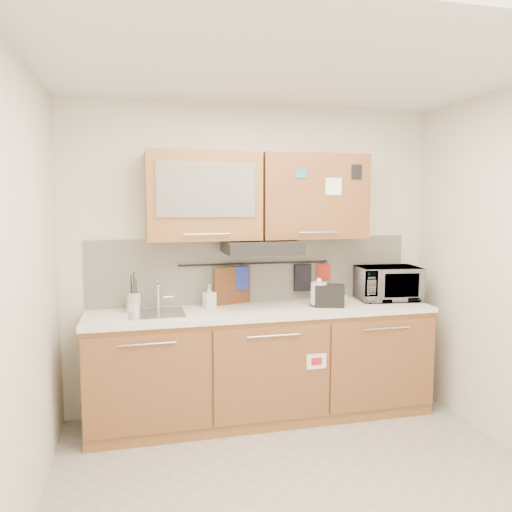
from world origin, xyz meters
TOP-DOWN VIEW (x-y plane):
  - floor at (0.00, 0.00)m, footprint 3.20×3.20m
  - ceiling at (0.00, 0.00)m, footprint 3.20×3.20m
  - wall_back at (0.00, 1.50)m, footprint 3.20×0.00m
  - wall_left at (-1.60, 0.00)m, footprint 0.00×3.00m
  - base_cabinet at (0.00, 1.19)m, footprint 2.80×0.64m
  - countertop at (0.00, 1.19)m, footprint 2.82×0.62m
  - backsplash at (0.00, 1.49)m, footprint 2.80×0.02m
  - upper_cabinets at (-0.00, 1.32)m, footprint 1.82×0.37m
  - range_hood at (0.00, 1.25)m, footprint 0.60×0.46m
  - sink at (-0.85, 1.21)m, footprint 0.42×0.40m
  - utensil_rail at (0.00, 1.45)m, footprint 1.30×0.02m
  - utensil_crock at (-1.02, 1.31)m, footprint 0.13×0.13m
  - kettle at (0.48, 1.19)m, footprint 0.18×0.17m
  - toaster at (0.56, 1.14)m, footprint 0.27×0.21m
  - microwave at (1.17, 1.29)m, footprint 0.57×0.42m
  - soap_bottle at (-0.42, 1.33)m, footprint 0.11×0.11m
  - cutting_board at (-0.20, 1.44)m, footprint 0.33×0.12m
  - oven_mitt at (-0.13, 1.44)m, footprint 0.12×0.05m
  - dark_pouch at (0.42, 1.44)m, footprint 0.15×0.05m
  - pot_holder at (0.62, 1.44)m, footprint 0.12×0.06m

SIDE VIEW (x-z plane):
  - floor at x=0.00m, z-range 0.00..0.00m
  - base_cabinet at x=0.00m, z-range -0.03..0.85m
  - countertop at x=0.00m, z-range 0.88..0.92m
  - sink at x=-0.85m, z-range 0.79..1.05m
  - utensil_crock at x=-1.02m, z-range 0.84..1.16m
  - kettle at x=0.48m, z-range 0.89..1.13m
  - toaster at x=0.56m, z-range 0.92..1.10m
  - soap_bottle at x=-0.42m, z-range 0.92..1.11m
  - cutting_board at x=-0.20m, z-range 0.83..1.24m
  - microwave at x=1.17m, z-range 0.92..1.22m
  - dark_pouch at x=0.42m, z-range 1.01..1.24m
  - oven_mitt at x=-0.13m, z-range 1.04..1.24m
  - pot_holder at x=0.62m, z-range 1.10..1.24m
  - backsplash at x=0.00m, z-range 0.92..1.48m
  - utensil_rail at x=0.00m, z-range 1.25..1.27m
  - wall_left at x=-1.60m, z-range -0.20..2.80m
  - wall_back at x=0.00m, z-range -0.30..2.90m
  - range_hood at x=0.00m, z-range 1.37..1.47m
  - upper_cabinets at x=0.00m, z-range 1.48..2.18m
  - ceiling at x=0.00m, z-range 2.60..2.60m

